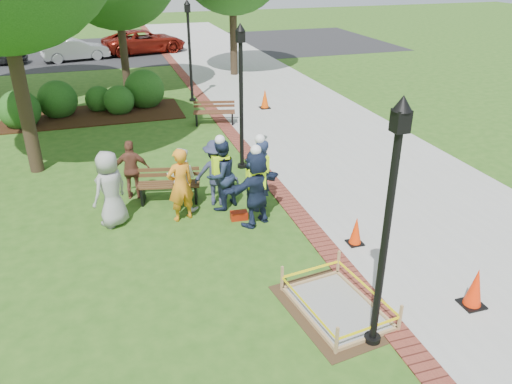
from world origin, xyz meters
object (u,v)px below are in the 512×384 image
object	(u,v)px
cone_front	(475,289)
lamp_near	(389,212)
hivis_worker_b	(260,173)
hivis_worker_c	(221,173)
bench_near	(169,192)
wet_concrete_pad	(337,299)
hivis_worker_a	(256,186)

from	to	relation	value
cone_front	lamp_near	bearing A→B (deg)	-173.13
hivis_worker_b	hivis_worker_c	distance (m)	0.98
hivis_worker_b	bench_near	bearing A→B (deg)	152.20
wet_concrete_pad	bench_near	distance (m)	5.86
hivis_worker_a	hivis_worker_b	bearing A→B (deg)	65.44
cone_front	hivis_worker_c	world-z (taller)	hivis_worker_c
cone_front	hivis_worker_c	distance (m)	6.36
bench_near	cone_front	size ratio (longest dim) A/B	2.04
wet_concrete_pad	bench_near	xyz separation A→B (m)	(-2.26, 5.40, 0.04)
hivis_worker_a	wet_concrete_pad	bearing A→B (deg)	-82.79
hivis_worker_a	hivis_worker_b	xyz separation A→B (m)	(0.33, 0.71, -0.01)
wet_concrete_pad	hivis_worker_c	xyz separation A→B (m)	(-1.04, 4.62, 0.74)
bench_near	hivis_worker_b	bearing A→B (deg)	-27.80
wet_concrete_pad	lamp_near	size ratio (longest dim) A/B	0.59
bench_near	hivis_worker_c	xyz separation A→B (m)	(1.23, -0.78, 0.70)
wet_concrete_pad	hivis_worker_a	world-z (taller)	hivis_worker_a
wet_concrete_pad	hivis_worker_b	bearing A→B (deg)	91.66
bench_near	lamp_near	bearing A→B (deg)	-68.70
hivis_worker_c	bench_near	bearing A→B (deg)	147.48
cone_front	hivis_worker_b	size ratio (longest dim) A/B	0.41
bench_near	hivis_worker_b	size ratio (longest dim) A/B	0.83
bench_near	cone_front	world-z (taller)	bench_near
hivis_worker_a	bench_near	bearing A→B (deg)	134.53
wet_concrete_pad	lamp_near	xyz separation A→B (m)	(0.21, -0.94, 2.25)
hivis_worker_c	lamp_near	bearing A→B (deg)	-77.38
cone_front	hivis_worker_c	bearing A→B (deg)	123.38
wet_concrete_pad	lamp_near	world-z (taller)	lamp_near
wet_concrete_pad	lamp_near	distance (m)	2.44
lamp_near	hivis_worker_b	size ratio (longest dim) A/B	2.11
hivis_worker_a	hivis_worker_c	distance (m)	1.21
wet_concrete_pad	bench_near	bearing A→B (deg)	112.73
lamp_near	hivis_worker_b	world-z (taller)	lamp_near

